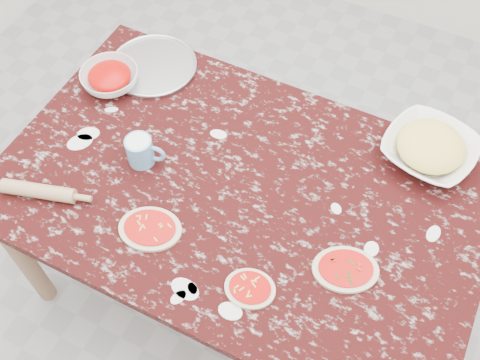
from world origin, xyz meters
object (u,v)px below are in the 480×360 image
cheese_bowl (429,150)px  rolling_pin (38,191)px  flour_mug (141,151)px  sauce_bowl (110,78)px  worktable (240,202)px  pizza_tray (153,66)px

cheese_bowl → rolling_pin: (-1.08, -0.72, -0.01)m
cheese_bowl → flour_mug: flour_mug is taller
sauce_bowl → rolling_pin: size_ratio=0.87×
worktable → pizza_tray: pizza_tray is taller
rolling_pin → flour_mug: bearing=50.1°
cheese_bowl → rolling_pin: 1.30m
worktable → rolling_pin: bearing=-151.2°
sauce_bowl → flour_mug: bearing=-39.9°
worktable → cheese_bowl: bearing=38.2°
flour_mug → rolling_pin: bearing=-129.9°
worktable → sauce_bowl: sauce_bowl is taller
pizza_tray → cheese_bowl: bearing=2.8°
cheese_bowl → flour_mug: size_ratio=2.25×
worktable → sauce_bowl: size_ratio=7.47×
worktable → flour_mug: size_ratio=11.90×
pizza_tray → cheese_bowl: size_ratio=1.08×
flour_mug → sauce_bowl: bearing=140.1°
rolling_pin → pizza_tray: bearing=87.9°
worktable → sauce_bowl: 0.68m
sauce_bowl → flour_mug: (0.29, -0.25, 0.02)m
worktable → sauce_bowl: (-0.64, 0.20, 0.12)m
pizza_tray → cheese_bowl: (1.06, 0.05, 0.03)m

